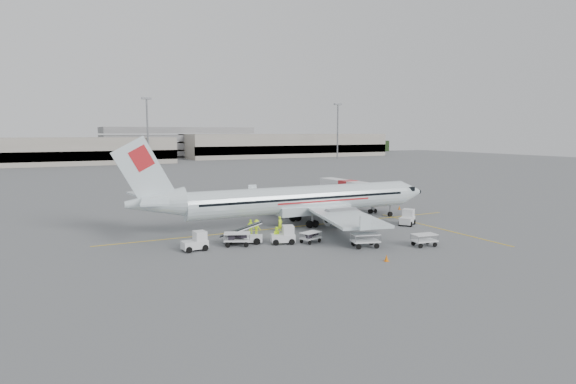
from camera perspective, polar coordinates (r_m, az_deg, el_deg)
name	(u,v)px	position (r m, az deg, el deg)	size (l,w,h in m)	color
ground	(296,227)	(55.51, 0.92, -4.12)	(360.00, 360.00, 0.00)	#56595B
stripe_lead	(296,227)	(55.51, 0.92, -4.12)	(44.00, 0.20, 0.01)	yellow
stripe_cross	(438,228)	(57.16, 17.33, -4.12)	(0.20, 20.00, 0.01)	yellow
terminal_east	(286,145)	(215.52, -0.24, 5.56)	(90.00, 26.00, 10.00)	gray
parking_garage	(177,141)	(214.31, -12.98, 5.91)	(62.00, 24.00, 14.00)	slate
treeline	(113,150)	(224.89, -20.08, 4.69)	(300.00, 3.00, 6.00)	black
mast_center	(148,132)	(169.05, -16.30, 6.89)	(3.20, 1.20, 22.00)	slate
mast_east	(338,132)	(196.73, 5.90, 7.12)	(3.20, 1.20, 22.00)	slate
aircraft	(304,181)	(56.13, 1.87, 1.27)	(37.07, 29.06, 10.22)	silver
jet_bridge	(348,194)	(69.54, 7.13, -0.25)	(2.82, 15.06, 3.95)	silver
belt_loader	(243,230)	(47.33, -5.33, -4.46)	(4.98, 1.87, 2.70)	silver
tug_fore	(407,217)	(57.93, 13.94, -2.94)	(2.36, 1.35, 1.82)	silver
tug_mid	(283,235)	(47.00, -0.61, -5.08)	(2.29, 1.31, 1.77)	silver
tug_aft	(195,241)	(45.12, -11.01, -5.74)	(2.28, 1.30, 1.76)	silver
cart_loaded_a	(311,237)	(47.51, 2.69, -5.38)	(2.07, 1.22, 1.08)	silver
cart_loaded_b	(237,239)	(46.39, -6.04, -5.59)	(2.47, 1.46, 1.29)	silver
cart_empty_a	(365,240)	(46.16, 9.14, -5.68)	(2.56, 1.52, 1.34)	silver
cart_empty_b	(424,240)	(47.82, 15.85, -5.50)	(2.29, 1.35, 1.19)	silver
cone_nose	(399,208)	(69.41, 13.06, -1.81)	(0.33, 0.33, 0.55)	orange
cone_port	(292,207)	(67.21, 0.52, -1.85)	(0.43, 0.43, 0.70)	orange
cone_stbd	(386,258)	(41.68, 11.59, -7.65)	(0.37, 0.37, 0.60)	orange
crew_a	(280,224)	(52.85, -0.94, -3.79)	(0.60, 0.39, 1.64)	#C3EE1A
crew_b	(277,235)	(46.99, -1.30, -5.15)	(0.82, 0.64, 1.68)	#C3EE1A
crew_c	(257,227)	(51.33, -3.73, -4.15)	(1.03, 0.59, 1.60)	#C3EE1A
crew_d	(251,227)	(51.49, -4.44, -4.13)	(0.93, 0.39, 1.58)	#C3EE1A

